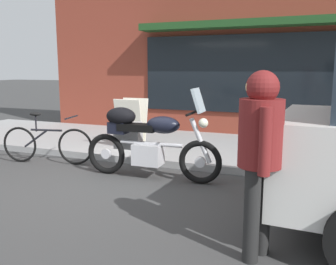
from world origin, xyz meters
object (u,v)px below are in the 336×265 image
object	(u,v)px
touring_motorcycle	(144,139)
parked_bicycle	(47,144)
pedestrian_walking	(260,143)
sandwich_board_sign	(131,123)

from	to	relation	value
touring_motorcycle	parked_bicycle	bearing A→B (deg)	176.56
parked_bicycle	pedestrian_walking	distance (m)	4.53
sandwich_board_sign	pedestrian_walking	bearing A→B (deg)	-47.76
touring_motorcycle	sandwich_board_sign	distance (m)	1.65
parked_bicycle	pedestrian_walking	world-z (taller)	pedestrian_walking
pedestrian_walking	sandwich_board_sign	bearing A→B (deg)	132.24
parked_bicycle	sandwich_board_sign	xyz separation A→B (m)	(1.05, 1.24, 0.25)
pedestrian_walking	sandwich_board_sign	world-z (taller)	pedestrian_walking
pedestrian_walking	sandwich_board_sign	xyz separation A→B (m)	(-2.95, 3.25, -0.44)
touring_motorcycle	pedestrian_walking	world-z (taller)	pedestrian_walking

